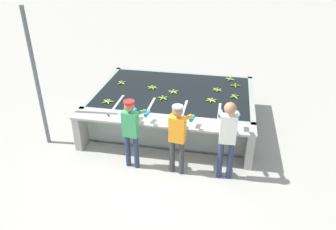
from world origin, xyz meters
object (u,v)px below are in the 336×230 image
at_px(banana_bunch_floating_0, 153,87).
at_px(knife_0, 110,117).
at_px(banana_bunch_floating_3, 163,98).
at_px(banana_bunch_floating_8, 217,90).
at_px(support_post_left, 37,81).
at_px(banana_bunch_floating_1, 212,100).
at_px(banana_bunch_floating_5, 230,79).
at_px(banana_bunch_floating_4, 235,85).
at_px(worker_0, 131,128).
at_px(banana_bunch_floating_2, 108,101).
at_px(banana_bunch_floating_6, 235,96).
at_px(banana_bunch_floating_7, 122,83).
at_px(banana_bunch_floating_9, 174,92).
at_px(worker_2, 228,133).
at_px(worker_1, 178,133).

bearing_deg(banana_bunch_floating_0, knife_0, -107.91).
distance_m(banana_bunch_floating_3, banana_bunch_floating_8, 1.49).
relative_size(banana_bunch_floating_8, support_post_left, 0.09).
distance_m(banana_bunch_floating_1, banana_bunch_floating_5, 1.53).
height_order(banana_bunch_floating_3, banana_bunch_floating_4, same).
relative_size(banana_bunch_floating_0, knife_0, 1.01).
xyz_separation_m(worker_0, banana_bunch_floating_1, (1.51, 1.71, -0.04)).
height_order(banana_bunch_floating_3, support_post_left, support_post_left).
bearing_deg(support_post_left, banana_bunch_floating_2, 26.66).
distance_m(banana_bunch_floating_6, banana_bunch_floating_7, 3.05).
xyz_separation_m(worker_0, banana_bunch_floating_9, (0.52, 2.03, -0.04)).
xyz_separation_m(banana_bunch_floating_0, banana_bunch_floating_5, (2.00, 0.99, 0.00)).
bearing_deg(worker_0, banana_bunch_floating_1, 48.59).
distance_m(banana_bunch_floating_0, banana_bunch_floating_4, 2.22).
height_order(worker_2, banana_bunch_floating_7, worker_2).
relative_size(banana_bunch_floating_2, banana_bunch_floating_5, 1.00).
xyz_separation_m(banana_bunch_floating_5, knife_0, (-2.56, -2.73, -0.01)).
relative_size(worker_1, banana_bunch_floating_2, 5.68).
bearing_deg(banana_bunch_floating_8, knife_0, -139.61).
relative_size(knife_0, support_post_left, 0.09).
bearing_deg(banana_bunch_floating_9, support_post_left, -151.15).
height_order(worker_2, banana_bunch_floating_6, worker_2).
bearing_deg(banana_bunch_floating_3, worker_0, -101.37).
relative_size(banana_bunch_floating_2, banana_bunch_floating_8, 0.98).
bearing_deg(worker_1, worker_0, 178.70).
bearing_deg(banana_bunch_floating_4, banana_bunch_floating_6, -90.89).
distance_m(banana_bunch_floating_5, banana_bunch_floating_6, 1.16).
bearing_deg(banana_bunch_floating_1, banana_bunch_floating_3, -175.46).
height_order(worker_2, banana_bunch_floating_2, worker_2).
height_order(worker_2, knife_0, worker_2).
xyz_separation_m(banana_bunch_floating_1, banana_bunch_floating_5, (0.41, 1.47, 0.00)).
bearing_deg(knife_0, banana_bunch_floating_5, 46.84).
bearing_deg(banana_bunch_floating_8, banana_bunch_floating_0, -173.97).
bearing_deg(banana_bunch_floating_3, worker_1, -68.67).
relative_size(worker_0, worker_2, 0.91).
bearing_deg(banana_bunch_floating_4, banana_bunch_floating_0, -165.56).
relative_size(banana_bunch_floating_6, banana_bunch_floating_8, 0.90).
relative_size(banana_bunch_floating_9, knife_0, 0.99).
xyz_separation_m(banana_bunch_floating_4, banana_bunch_floating_7, (-3.04, -0.41, 0.00)).
bearing_deg(worker_1, banana_bunch_floating_0, 115.18).
relative_size(worker_2, banana_bunch_floating_4, 6.07).
bearing_deg(banana_bunch_floating_5, support_post_left, -147.35).
xyz_separation_m(worker_1, banana_bunch_floating_1, (0.54, 1.74, -0.04)).
height_order(banana_bunch_floating_0, banana_bunch_floating_3, same).
bearing_deg(worker_2, banana_bunch_floating_6, 86.63).
height_order(banana_bunch_floating_5, banana_bunch_floating_8, same).
bearing_deg(banana_bunch_floating_1, banana_bunch_floating_2, -167.46).
relative_size(worker_2, banana_bunch_floating_0, 6.06).
height_order(knife_0, support_post_left, support_post_left).
distance_m(banana_bunch_floating_0, banana_bunch_floating_8, 1.70).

